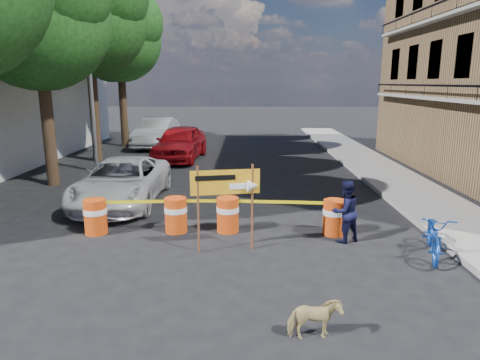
{
  "coord_description": "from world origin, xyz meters",
  "views": [
    {
      "loc": [
        0.37,
        -8.61,
        3.77
      ],
      "look_at": [
        0.27,
        2.17,
        1.3
      ],
      "focal_mm": 32.0,
      "sensor_mm": 36.0,
      "label": 1
    }
  ],
  "objects_px": {
    "barrel_far_right": "(334,217)",
    "suv_white": "(122,182)",
    "barrel_far_left": "(95,216)",
    "bicycle": "(436,215)",
    "dog": "(314,319)",
    "sedan_silver": "(157,132)",
    "barrel_mid_right": "(228,214)",
    "pedestrian": "(345,211)",
    "sedan_red": "(180,143)",
    "barrel_mid_left": "(176,214)",
    "detour_sign": "(235,188)"
  },
  "relations": [
    {
      "from": "barrel_far_right",
      "to": "suv_white",
      "type": "distance_m",
      "value": 6.75
    },
    {
      "from": "barrel_far_left",
      "to": "bicycle",
      "type": "xyz_separation_m",
      "value": [
        7.94,
        -1.39,
        0.5
      ]
    },
    {
      "from": "barrel_far_right",
      "to": "dog",
      "type": "distance_m",
      "value": 4.72
    },
    {
      "from": "sedan_silver",
      "to": "barrel_mid_right",
      "type": "bearing_deg",
      "value": -68.74
    },
    {
      "from": "pedestrian",
      "to": "sedan_red",
      "type": "relative_size",
      "value": 0.3
    },
    {
      "from": "sedan_red",
      "to": "barrel_mid_right",
      "type": "bearing_deg",
      "value": -69.9
    },
    {
      "from": "suv_white",
      "to": "dog",
      "type": "bearing_deg",
      "value": -55.96
    },
    {
      "from": "barrel_mid_left",
      "to": "suv_white",
      "type": "xyz_separation_m",
      "value": [
        -2.11,
        2.66,
        0.23
      ]
    },
    {
      "from": "detour_sign",
      "to": "dog",
      "type": "relative_size",
      "value": 2.55
    },
    {
      "from": "bicycle",
      "to": "dog",
      "type": "xyz_separation_m",
      "value": [
        -3.13,
        -3.16,
        -0.64
      ]
    },
    {
      "from": "sedan_red",
      "to": "dog",
      "type": "bearing_deg",
      "value": -69.13
    },
    {
      "from": "barrel_far_left",
      "to": "bicycle",
      "type": "distance_m",
      "value": 8.08
    },
    {
      "from": "barrel_mid_right",
      "to": "barrel_mid_left",
      "type": "bearing_deg",
      "value": -178.66
    },
    {
      "from": "suv_white",
      "to": "sedan_silver",
      "type": "bearing_deg",
      "value": 96.53
    },
    {
      "from": "barrel_far_left",
      "to": "pedestrian",
      "type": "bearing_deg",
      "value": -4.54
    },
    {
      "from": "barrel_mid_left",
      "to": "suv_white",
      "type": "distance_m",
      "value": 3.4
    },
    {
      "from": "barrel_far_right",
      "to": "sedan_red",
      "type": "height_order",
      "value": "sedan_red"
    },
    {
      "from": "barrel_far_left",
      "to": "sedan_silver",
      "type": "xyz_separation_m",
      "value": [
        -1.41,
        15.07,
        0.39
      ]
    },
    {
      "from": "sedan_red",
      "to": "sedan_silver",
      "type": "relative_size",
      "value": 0.96
    },
    {
      "from": "barrel_far_right",
      "to": "sedan_red",
      "type": "relative_size",
      "value": 0.18
    },
    {
      "from": "suv_white",
      "to": "sedan_red",
      "type": "xyz_separation_m",
      "value": [
        0.68,
        7.9,
        0.15
      ]
    },
    {
      "from": "detour_sign",
      "to": "suv_white",
      "type": "xyz_separation_m",
      "value": [
        -3.66,
        3.89,
        -0.77
      ]
    },
    {
      "from": "barrel_far_right",
      "to": "sedan_silver",
      "type": "xyz_separation_m",
      "value": [
        -7.45,
        15.07,
        0.39
      ]
    },
    {
      "from": "barrel_mid_right",
      "to": "sedan_silver",
      "type": "bearing_deg",
      "value": 107.74
    },
    {
      "from": "bicycle",
      "to": "barrel_mid_left",
      "type": "bearing_deg",
      "value": -176.82
    },
    {
      "from": "pedestrian",
      "to": "bicycle",
      "type": "bearing_deg",
      "value": 127.93
    },
    {
      "from": "pedestrian",
      "to": "sedan_red",
      "type": "xyz_separation_m",
      "value": [
        -5.59,
        11.21,
        0.09
      ]
    },
    {
      "from": "barrel_far_right",
      "to": "barrel_far_left",
      "type": "bearing_deg",
      "value": -180.0
    },
    {
      "from": "barrel_far_right",
      "to": "barrel_mid_left",
      "type": "bearing_deg",
      "value": 177.69
    },
    {
      "from": "barrel_far_right",
      "to": "barrel_mid_right",
      "type": "bearing_deg",
      "value": 175.89
    },
    {
      "from": "detour_sign",
      "to": "sedan_red",
      "type": "xyz_separation_m",
      "value": [
        -2.97,
        11.79,
        -0.62
      ]
    },
    {
      "from": "pedestrian",
      "to": "suv_white",
      "type": "bearing_deg",
      "value": -52.74
    },
    {
      "from": "barrel_mid_right",
      "to": "detour_sign",
      "type": "relative_size",
      "value": 0.45
    },
    {
      "from": "pedestrian",
      "to": "suv_white",
      "type": "distance_m",
      "value": 7.1
    },
    {
      "from": "barrel_far_right",
      "to": "sedan_silver",
      "type": "height_order",
      "value": "sedan_silver"
    },
    {
      "from": "barrel_far_left",
      "to": "sedan_red",
      "type": "bearing_deg",
      "value": 86.86
    },
    {
      "from": "barrel_mid_left",
      "to": "barrel_mid_right",
      "type": "bearing_deg",
      "value": 1.34
    },
    {
      "from": "bicycle",
      "to": "sedan_red",
      "type": "height_order",
      "value": "bicycle"
    },
    {
      "from": "barrel_far_left",
      "to": "dog",
      "type": "bearing_deg",
      "value": -43.44
    },
    {
      "from": "barrel_far_right",
      "to": "suv_white",
      "type": "bearing_deg",
      "value": 155.32
    },
    {
      "from": "barrel_far_right",
      "to": "detour_sign",
      "type": "height_order",
      "value": "detour_sign"
    },
    {
      "from": "pedestrian",
      "to": "detour_sign",
      "type": "bearing_deg",
      "value": -12.47
    },
    {
      "from": "detour_sign",
      "to": "barrel_far_left",
      "type": "bearing_deg",
      "value": 152.97
    },
    {
      "from": "barrel_far_left",
      "to": "suv_white",
      "type": "distance_m",
      "value": 2.83
    },
    {
      "from": "detour_sign",
      "to": "barrel_mid_right",
      "type": "bearing_deg",
      "value": 89.3
    },
    {
      "from": "barrel_far_left",
      "to": "pedestrian",
      "type": "distance_m",
      "value": 6.21
    },
    {
      "from": "bicycle",
      "to": "barrel_far_right",
      "type": "bearing_deg",
      "value": 161.7
    },
    {
      "from": "barrel_far_right",
      "to": "bicycle",
      "type": "distance_m",
      "value": 2.41
    },
    {
      "from": "bicycle",
      "to": "dog",
      "type": "height_order",
      "value": "bicycle"
    },
    {
      "from": "barrel_mid_left",
      "to": "dog",
      "type": "height_order",
      "value": "barrel_mid_left"
    }
  ]
}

